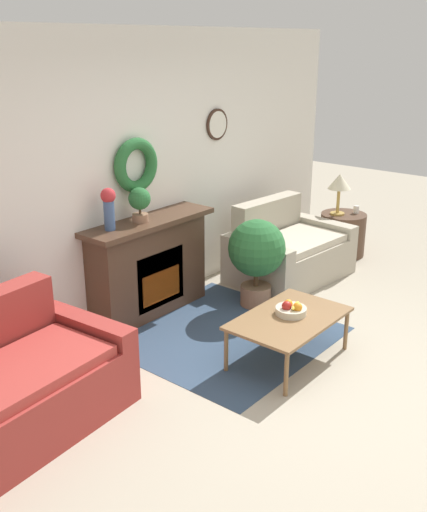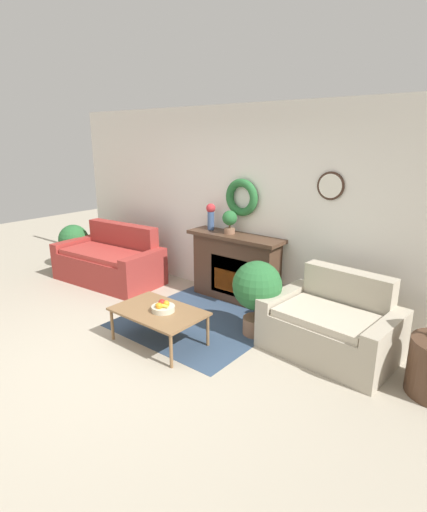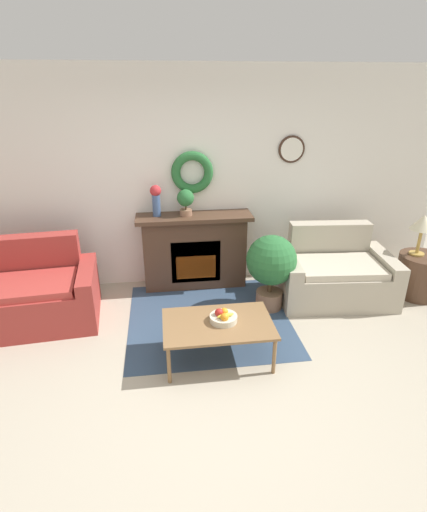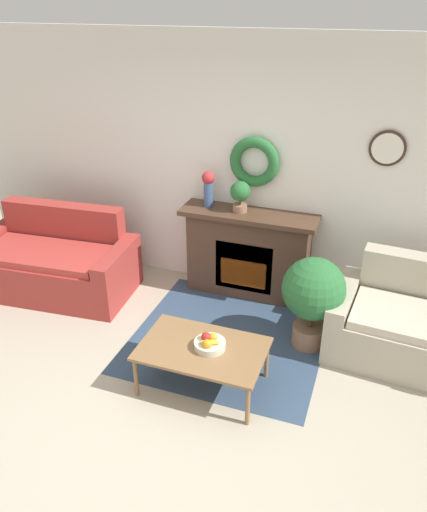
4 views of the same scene
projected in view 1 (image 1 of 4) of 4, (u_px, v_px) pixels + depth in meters
The scene contains 13 objects.
ground_plane at pixel (341, 389), 4.68m from camera, with size 16.00×16.00×0.00m, color #ADA38E.
floor_rug at pixel (223, 334), 5.54m from camera, with size 1.80×1.76×0.01m.
wall_back at pixel (127, 177), 5.64m from camera, with size 6.80×0.18×2.70m.
fireplace at pixel (149, 266), 5.84m from camera, with size 1.44×0.41×0.97m.
loveseat_right at pixel (288, 252), 6.81m from camera, with size 1.42×1.02×0.86m.
coffee_table at pixel (289, 320), 5.00m from camera, with size 1.04×0.66×0.40m.
fruit_bowl at pixel (291, 309), 5.02m from camera, with size 0.26×0.26×0.12m.
side_table_by_loveseat at pixel (342, 234), 7.53m from camera, with size 0.56×0.56×0.53m.
table_lamp at pixel (339, 183), 7.29m from camera, with size 0.28×0.28×0.51m.
mug at pixel (356, 209), 7.46m from camera, with size 0.07×0.07×0.10m.
vase_on_mantel_left at pixel (109, 206), 5.28m from camera, with size 0.14×0.14×0.38m.
potted_plant_on_mantel at pixel (140, 202), 5.53m from camera, with size 0.21×0.21×0.32m.
potted_plant_floor_by_loveseat at pixel (257, 253), 5.99m from camera, with size 0.58×0.58×0.91m.
Camera 1 is at (-3.75, -1.80, 2.58)m, focal length 42.00 mm.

